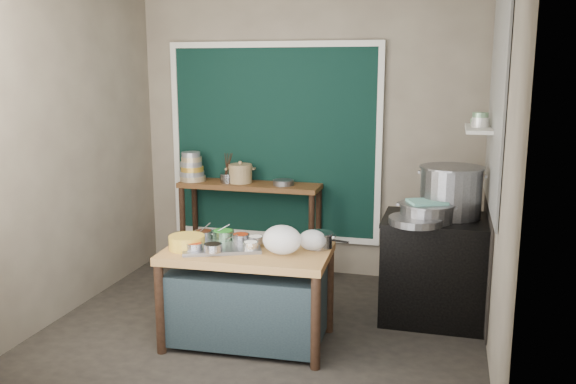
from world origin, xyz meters
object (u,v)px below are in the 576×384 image
(saucepan, at_px, (319,240))
(stock_pot, at_px, (451,191))
(ceramic_crock, at_px, (240,174))
(utensil_cup, at_px, (228,178))
(yellow_basin, at_px, (187,242))
(prep_table, at_px, (248,296))
(stove_block, at_px, (437,271))
(steamer, at_px, (427,212))
(condiment_tray, at_px, (222,246))
(back_counter, at_px, (250,228))

(saucepan, distance_m, stock_pot, 1.25)
(ceramic_crock, bearing_deg, utensil_cup, -168.74)
(yellow_basin, bearing_deg, prep_table, 13.10)
(utensil_cup, bearing_deg, prep_table, -64.75)
(utensil_cup, bearing_deg, stove_block, -18.21)
(prep_table, xyz_separation_m, saucepan, (0.51, 0.20, 0.44))
(ceramic_crock, relative_size, stock_pot, 0.47)
(stove_block, relative_size, yellow_basin, 3.30)
(saucepan, relative_size, steamer, 0.48)
(condiment_tray, distance_m, steamer, 1.68)
(stove_block, bearing_deg, back_counter, 158.98)
(prep_table, distance_m, back_counter, 1.66)
(saucepan, relative_size, stock_pot, 0.41)
(yellow_basin, relative_size, ceramic_crock, 1.08)
(yellow_basin, xyz_separation_m, utensil_cup, (-0.28, 1.65, 0.19))
(condiment_tray, distance_m, ceramic_crock, 1.66)
(back_counter, relative_size, ceramic_crock, 5.72)
(condiment_tray, distance_m, saucepan, 0.75)
(stock_pot, bearing_deg, utensil_cup, 164.66)
(back_counter, bearing_deg, stove_block, -21.02)
(utensil_cup, relative_size, steamer, 0.34)
(back_counter, height_order, steamer, steamer)
(utensil_cup, xyz_separation_m, stock_pot, (2.20, -0.60, 0.09))
(utensil_cup, bearing_deg, ceramic_crock, 11.26)
(stove_block, relative_size, steamer, 1.97)
(condiment_tray, bearing_deg, yellow_basin, -158.70)
(back_counter, height_order, ceramic_crock, ceramic_crock)
(back_counter, xyz_separation_m, stove_block, (1.90, -0.73, -0.05))
(condiment_tray, distance_m, yellow_basin, 0.26)
(saucepan, relative_size, utensil_cup, 1.40)
(back_counter, relative_size, yellow_basin, 5.31)
(utensil_cup, relative_size, ceramic_crock, 0.62)
(saucepan, height_order, steamer, steamer)
(stove_block, relative_size, utensil_cup, 5.75)
(ceramic_crock, height_order, steamer, ceramic_crock)
(stove_block, distance_m, yellow_basin, 2.11)
(prep_table, distance_m, stock_pot, 1.89)
(condiment_tray, xyz_separation_m, utensil_cup, (-0.53, 1.56, 0.23))
(yellow_basin, distance_m, stock_pot, 2.20)
(stove_block, height_order, condiment_tray, stove_block)
(back_counter, bearing_deg, ceramic_crock, -176.34)
(back_counter, distance_m, ceramic_crock, 0.57)
(condiment_tray, xyz_separation_m, ceramic_crock, (-0.40, 1.58, 0.27))
(condiment_tray, xyz_separation_m, saucepan, (0.72, 0.20, 0.05))
(stock_pot, bearing_deg, back_counter, 162.19)
(prep_table, xyz_separation_m, ceramic_crock, (-0.60, 1.57, 0.66))
(stove_block, relative_size, ceramic_crock, 3.55)
(stove_block, distance_m, ceramic_crock, 2.21)
(prep_table, relative_size, utensil_cup, 7.99)
(ceramic_crock, bearing_deg, stove_block, -19.92)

